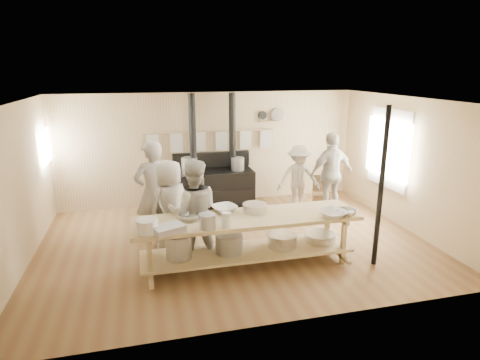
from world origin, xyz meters
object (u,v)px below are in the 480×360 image
at_px(stove, 214,185).
at_px(prep_table, 247,236).
at_px(cook_far_left, 153,192).
at_px(cook_right, 331,174).
at_px(cook_left, 194,211).
at_px(cook_by_window, 299,178).
at_px(roasting_pan, 168,229).
at_px(cook_center, 170,205).
at_px(chair, 321,200).

bearing_deg(stove, prep_table, -90.04).
height_order(cook_far_left, cook_right, cook_far_left).
height_order(prep_table, cook_left, cook_left).
relative_size(prep_table, cook_left, 2.08).
distance_m(cook_by_window, roasting_pan, 4.04).
distance_m(stove, prep_table, 3.02).
bearing_deg(prep_table, cook_right, 38.86).
xyz_separation_m(cook_center, chair, (3.44, 1.20, -0.58)).
relative_size(prep_table, cook_center, 2.23).
xyz_separation_m(cook_center, cook_right, (3.54, 0.98, 0.10)).
relative_size(cook_far_left, cook_right, 1.05).
distance_m(cook_left, cook_center, 0.66).
bearing_deg(cook_left, chair, -145.10).
xyz_separation_m(cook_far_left, cook_right, (3.82, 0.59, -0.04)).
height_order(cook_center, roasting_pan, cook_center).
bearing_deg(cook_left, cook_far_left, -51.75).
relative_size(prep_table, cook_far_left, 1.89).
xyz_separation_m(prep_table, roasting_pan, (-1.25, -0.33, 0.38)).
height_order(cook_right, chair, cook_right).
bearing_deg(cook_by_window, stove, 165.93).
distance_m(cook_far_left, roasting_pan, 1.69).
relative_size(chair, roasting_pan, 1.77).
distance_m(cook_center, cook_by_window, 3.23).
bearing_deg(roasting_pan, chair, 35.09).
bearing_deg(cook_far_left, chair, 173.45).
height_order(prep_table, roasting_pan, roasting_pan).
xyz_separation_m(cook_right, cook_by_window, (-0.60, 0.36, -0.16)).
height_order(prep_table, cook_by_window, cook_by_window).
bearing_deg(stove, roasting_pan, -110.52).
height_order(cook_far_left, cook_by_window, cook_far_left).
bearing_deg(cook_right, cook_left, 15.99).
bearing_deg(cook_by_window, cook_right, -23.11).
relative_size(cook_right, chair, 2.30).
bearing_deg(cook_center, cook_right, 165.91).
bearing_deg(chair, cook_far_left, -146.77).
xyz_separation_m(prep_table, cook_by_window, (1.81, 2.30, 0.23)).
bearing_deg(prep_table, chair, 43.23).
height_order(cook_far_left, cook_left, cook_far_left).
bearing_deg(cook_far_left, cook_left, 104.04).
relative_size(cook_right, cook_by_window, 1.21).
bearing_deg(cook_by_window, prep_table, -120.63).
bearing_deg(cook_by_window, cook_center, -148.02).
relative_size(prep_table, cook_right, 1.98).
bearing_deg(prep_table, cook_center, 139.39).
relative_size(cook_center, cook_right, 0.89).
distance_m(cook_center, roasting_pan, 1.31).
distance_m(stove, roasting_pan, 3.59).
relative_size(cook_left, roasting_pan, 3.89).
height_order(prep_table, cook_far_left, cook_far_left).
distance_m(cook_far_left, cook_right, 3.87).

